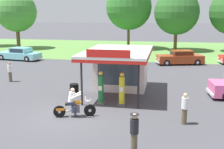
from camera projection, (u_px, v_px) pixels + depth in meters
The scene contains 16 objects.
ground_plane at pixel (68, 116), 15.34m from camera, with size 300.00×300.00×0.00m, color #424247.
grass_verge_strip at pixel (133, 49), 44.14m from camera, with size 120.00×24.00×0.01m, color #56843D.
service_station_kiosk at pixel (121, 65), 20.33m from camera, with size 4.25×6.67×3.42m.
gas_pump_nearside at pixel (101, 89), 17.20m from camera, with size 0.44×0.44×2.00m.
gas_pump_offside at pixel (122, 90), 16.97m from camera, with size 0.44×0.44×1.99m.
motorcycle_with_rider at pixel (74, 105), 15.04m from camera, with size 2.16×0.91×1.58m.
parked_car_back_row_left at pixel (19, 54), 33.48m from camera, with size 5.55×2.66×1.47m.
parked_car_back_row_far_left at pixel (120, 57), 30.93m from camera, with size 5.58×2.99×1.53m.
parked_car_back_row_centre_left at pixel (180, 58), 30.54m from camera, with size 5.28×3.05×1.50m.
bystander_strolling_foreground at pixel (134, 132), 11.04m from camera, with size 0.36×0.36×1.64m.
bystander_standing_back_lot at pixel (185, 108), 14.00m from camera, with size 0.34×0.34×1.59m.
bystander_admiring_sedan at pixel (10, 72), 22.75m from camera, with size 0.34×0.34×1.58m.
tree_oak_left at pixel (176, 13), 41.17m from camera, with size 6.46×6.46×8.76m.
tree_oak_centre at pixel (16, 12), 43.43m from camera, with size 6.11×6.11×8.66m.
tree_oak_far_right at pixel (129, 7), 43.29m from camera, with size 6.94×6.94×9.78m.
spare_tire_stack at pixel (74, 89), 19.29m from camera, with size 0.60×0.60×0.72m.
Camera 1 is at (5.05, -13.82, 5.39)m, focal length 45.71 mm.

